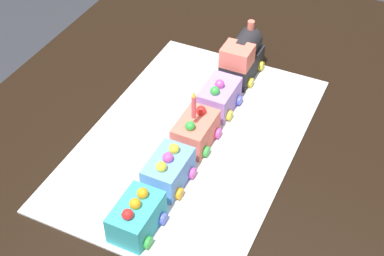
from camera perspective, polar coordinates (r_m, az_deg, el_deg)
dining_table at (r=1.21m, az=1.74°, el=-4.55°), size 1.40×1.00×0.74m
cake_board at (r=1.12m, az=0.00°, el=-1.21°), size 0.60×0.40×0.00m
cake_locomotive at (r=1.27m, az=5.12°, el=7.16°), size 0.14×0.08×0.12m
cake_car_gondola_lavender at (r=1.18m, az=2.78°, el=3.19°), size 0.10×0.08×0.07m
cake_car_caboose_coral at (r=1.10m, az=0.37°, el=-0.30°), size 0.10×0.08×0.07m
cake_car_flatbed_sky_blue at (r=1.02m, az=-2.43°, el=-4.32°), size 0.10×0.08×0.07m
cake_car_tanker_turquoise at (r=0.96m, az=-5.68°, el=-8.96°), size 0.10×0.08×0.07m
birthday_candle at (r=1.04m, az=0.18°, el=2.37°), size 0.01×0.01×0.06m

